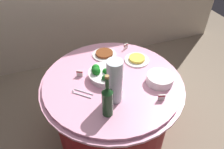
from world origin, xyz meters
TOP-DOWN VIEW (x-y plane):
  - ground_plane at (0.00, 0.00)m, footprint 6.00×6.00m
  - buffet_table at (0.00, 0.00)m, footprint 1.16×1.16m
  - broccoli_bowl at (-0.04, 0.03)m, footprint 0.28×0.28m
  - plate_stack at (0.34, -0.16)m, footprint 0.21×0.21m
  - wine_bottle at (-0.15, -0.32)m, footprint 0.07×0.07m
  - decorative_fruit_vase at (-0.06, -0.21)m, footprint 0.11×0.11m
  - serving_tongs at (-0.27, -0.07)m, footprint 0.15×0.14m
  - food_plate_fried_egg at (0.29, 0.16)m, footprint 0.22×0.22m
  - food_plate_stir_fry at (0.05, 0.34)m, footprint 0.22×0.22m
  - label_placard_front at (0.27, 0.36)m, footprint 0.05×0.03m
  - label_placard_mid at (0.25, -0.33)m, footprint 0.05×0.02m
  - label_placard_rear at (-0.23, 0.13)m, footprint 0.05×0.03m

SIDE VIEW (x-z plane):
  - ground_plane at x=0.00m, z-range 0.00..0.00m
  - buffet_table at x=0.00m, z-range 0.01..0.75m
  - serving_tongs at x=-0.27m, z-range 0.74..0.75m
  - food_plate_fried_egg at x=0.29m, z-range 0.74..0.77m
  - food_plate_stir_fry at x=0.05m, z-range 0.74..0.77m
  - label_placard_front at x=0.27m, z-range 0.74..0.80m
  - label_placard_mid at x=0.25m, z-range 0.74..0.80m
  - label_placard_rear at x=-0.23m, z-range 0.74..0.80m
  - plate_stack at x=0.34m, z-range 0.74..0.81m
  - broccoli_bowl at x=-0.04m, z-range 0.73..0.84m
  - wine_bottle at x=-0.15m, z-range 0.70..1.04m
  - decorative_fruit_vase at x=-0.06m, z-range 0.73..1.07m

